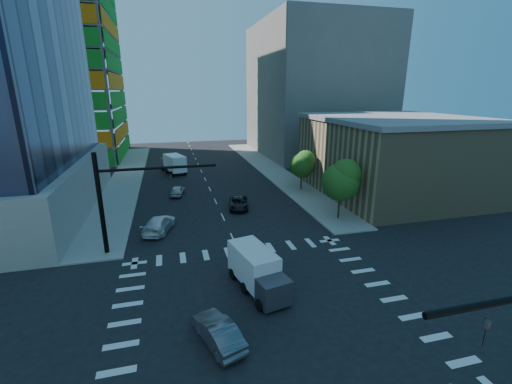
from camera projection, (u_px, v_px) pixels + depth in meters
name	position (u px, v px, depth m)	size (l,w,h in m)	color
ground	(267.00, 310.00, 22.70)	(160.00, 160.00, 0.00)	black
road_markings	(267.00, 310.00, 22.70)	(20.00, 20.00, 0.01)	silver
sidewalk_ne	(271.00, 169.00, 62.78)	(5.00, 60.00, 0.15)	#9C9893
sidewalk_nw	(127.00, 178.00, 56.75)	(5.00, 60.00, 0.15)	#9C9893
construction_building	(43.00, 33.00, 66.46)	(25.16, 34.50, 70.60)	slate
commercial_building	(395.00, 155.00, 47.61)	(20.50, 22.50, 10.60)	#9B815A
bg_building_ne	(314.00, 90.00, 76.20)	(24.00, 30.00, 28.00)	#65605B
signal_mast_nw	(118.00, 194.00, 29.38)	(10.20, 0.40, 9.00)	black
tree_south	(342.00, 179.00, 37.29)	(4.16, 4.16, 6.82)	#382316
tree_north	(303.00, 164.00, 48.69)	(3.54, 3.52, 5.78)	#382316
car_nb_far	(239.00, 203.00, 42.13)	(2.21, 4.79, 1.33)	black
car_sb_near	(159.00, 224.00, 35.26)	(2.22, 5.45, 1.58)	white
car_sb_mid	(178.00, 190.00, 47.37)	(1.62, 4.02, 1.37)	#B8BAC0
car_sb_cross	(218.00, 332.00, 19.63)	(1.55, 4.44, 1.46)	#55545A
box_truck_near	(259.00, 275.00, 24.57)	(3.53, 5.97, 2.93)	black
box_truck_far	(173.00, 165.00, 60.18)	(4.42, 6.73, 3.26)	black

